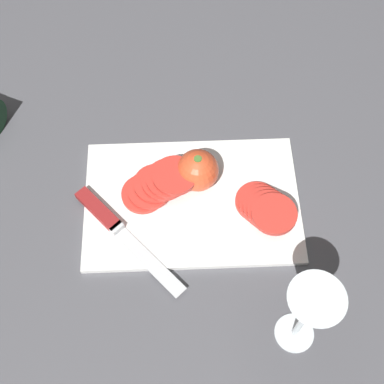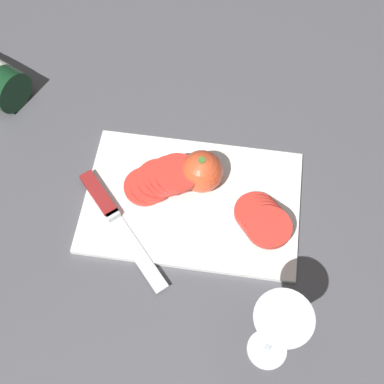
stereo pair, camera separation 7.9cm
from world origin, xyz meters
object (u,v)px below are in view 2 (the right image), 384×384
wine_glass (278,329)px  tomato_slice_stack_far (161,179)px  whole_tomato (202,171)px  knife (107,206)px  tomato_slice_stack_near (262,219)px

wine_glass → tomato_slice_stack_far: wine_glass is taller
wine_glass → tomato_slice_stack_far: bearing=129.0°
whole_tomato → knife: whole_tomato is taller
wine_glass → whole_tomato: 0.32m
wine_glass → tomato_slice_stack_near: (-0.03, 0.21, -0.09)m
wine_glass → knife: size_ratio=0.87×
wine_glass → tomato_slice_stack_near: wine_glass is taller
wine_glass → tomato_slice_stack_near: 0.23m
wine_glass → knife: wine_glass is taller
knife → tomato_slice_stack_near: size_ratio=1.74×
whole_tomato → tomato_slice_stack_far: bearing=-165.3°
tomato_slice_stack_near → tomato_slice_stack_far: tomato_slice_stack_far is taller
wine_glass → tomato_slice_stack_near: bearing=97.5°
wine_glass → whole_tomato: wine_glass is taller
tomato_slice_stack_near → tomato_slice_stack_far: bearing=164.3°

